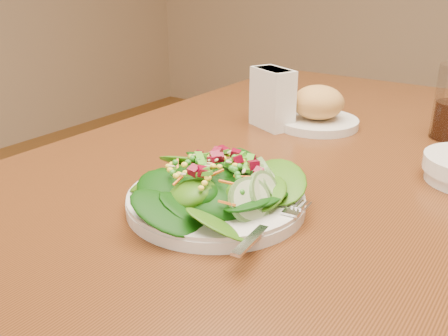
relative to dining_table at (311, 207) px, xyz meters
The scene contains 4 objects.
dining_table is the anchor object (origin of this frame).
salad_plate 0.30m from the dining_table, 94.14° to the right, with size 0.26×0.25×0.07m.
bread_plate 0.23m from the dining_table, 114.21° to the left, with size 0.17×0.17×0.09m.
napkin_holder 0.25m from the dining_table, 144.27° to the left, with size 0.11×0.09×0.12m.
Camera 1 is at (0.34, -0.78, 1.07)m, focal length 40.00 mm.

